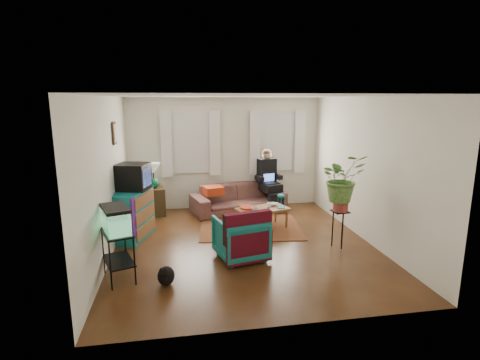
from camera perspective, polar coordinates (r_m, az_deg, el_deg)
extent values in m
cube|color=#4F2B14|center=(6.79, 0.58, -9.82)|extent=(4.50, 5.00, 0.01)
cube|color=white|center=(6.30, 0.63, 12.69)|extent=(4.50, 5.00, 0.01)
cube|color=silver|center=(8.86, -2.29, 4.07)|extent=(4.50, 0.01, 2.60)
cube|color=silver|center=(4.06, 6.93, -5.70)|extent=(4.50, 0.01, 2.60)
cube|color=silver|center=(6.42, -19.57, 0.30)|extent=(0.01, 5.00, 2.60)
cube|color=silver|center=(7.17, 18.60, 1.54)|extent=(0.01, 5.00, 2.60)
cube|color=white|center=(8.74, -7.52, 5.52)|extent=(1.08, 0.04, 1.38)
cube|color=white|center=(9.05, 5.62, 5.79)|extent=(1.08, 0.04, 1.38)
cube|color=white|center=(8.66, -7.49, 5.46)|extent=(1.36, 0.06, 1.50)
cube|color=white|center=(8.98, 5.76, 5.73)|extent=(1.36, 0.06, 1.50)
cube|color=#3D2616|center=(7.16, -18.53, 6.79)|extent=(0.04, 0.32, 0.40)
cube|color=brown|center=(7.65, 1.55, -7.20)|extent=(2.17, 1.82, 0.01)
imported|color=brown|center=(8.63, -0.21, -2.10)|extent=(2.28, 1.35, 0.84)
cube|color=#3E2117|center=(8.58, -12.87, -3.24)|extent=(0.49, 0.49, 0.62)
cube|color=#105765|center=(7.27, -16.15, -5.03)|extent=(0.78, 1.11, 0.91)
cube|color=black|center=(7.18, -16.01, 0.51)|extent=(0.68, 0.64, 0.48)
cube|color=black|center=(5.71, -18.05, -10.92)|extent=(0.55, 0.73, 0.72)
cube|color=#7FD899|center=(5.53, -18.42, -5.66)|extent=(0.50, 0.66, 0.38)
ellipsoid|color=black|center=(5.48, -11.22, -13.86)|extent=(0.31, 0.41, 0.31)
imported|color=#104F65|center=(6.12, 0.09, -8.48)|extent=(0.89, 0.85, 0.77)
cube|color=#9E0A0A|center=(5.81, 1.25, -7.95)|extent=(0.79, 0.35, 0.63)
cube|color=brown|center=(7.57, 3.45, -5.82)|extent=(1.12, 0.81, 0.42)
imported|color=white|center=(7.31, 2.27, -4.39)|extent=(0.14, 0.14, 0.09)
imported|color=beige|center=(7.38, 4.42, -4.27)|extent=(0.11, 0.11, 0.09)
imported|color=white|center=(7.71, 4.90, -3.71)|extent=(0.25, 0.25, 0.05)
cylinder|color=#B21414|center=(7.49, 1.12, -4.19)|extent=(0.39, 0.39, 0.04)
cube|color=black|center=(6.82, 14.86, -7.21)|extent=(0.30, 0.30, 0.66)
imported|color=#599947|center=(6.61, 15.23, -0.81)|extent=(0.81, 0.72, 0.83)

